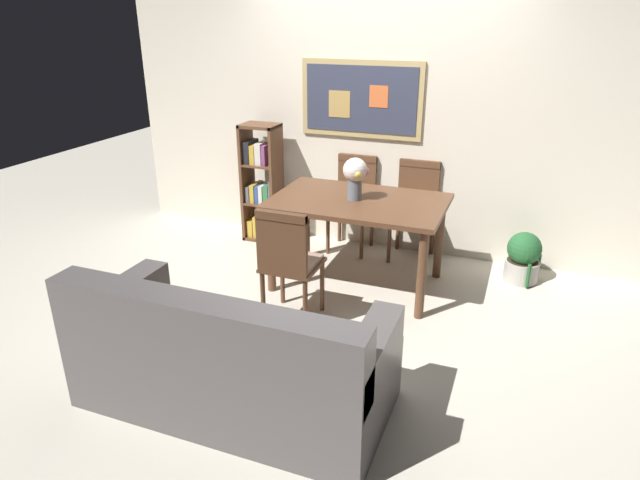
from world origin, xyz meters
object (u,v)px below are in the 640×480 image
object	(u,v)px
leather_couch	(230,361)
flower_vase	(355,175)
bookshelf	(263,189)
potted_ivy	(523,258)
dining_table	(358,211)
dining_chair_far_right	(415,202)
dining_chair_far_left	(354,195)
dining_chair_near_left	(288,257)

from	to	relation	value
leather_couch	flower_vase	size ratio (longest dim) A/B	5.22
bookshelf	potted_ivy	bearing A→B (deg)	-1.66
potted_ivy	bookshelf	bearing A→B (deg)	178.34
dining_table	dining_chair_far_right	distance (m)	0.84
potted_ivy	dining_chair_far_right	bearing A→B (deg)	168.56
leather_couch	bookshelf	bearing A→B (deg)	112.43
dining_table	flower_vase	distance (m)	0.31
potted_ivy	dining_chair_far_left	bearing A→B (deg)	173.17
dining_table	flower_vase	xyz separation A→B (m)	(-0.03, -0.00, 0.31)
dining_table	potted_ivy	world-z (taller)	dining_table
bookshelf	flower_vase	xyz separation A→B (m)	(1.17, -0.64, 0.44)
bookshelf	leather_couch	bearing A→B (deg)	-67.57
dining_chair_far_left	potted_ivy	xyz separation A→B (m)	(1.60, -0.19, -0.32)
dining_chair_far_right	bookshelf	distance (m)	1.53
dining_chair_far_left	dining_chair_near_left	distance (m)	1.55
flower_vase	potted_ivy	bearing A→B (deg)	22.80
dining_chair_far_right	bookshelf	world-z (taller)	bookshelf
dining_table	dining_chair_near_left	world-z (taller)	dining_chair_near_left
dining_table	dining_chair_far_left	xyz separation A→B (m)	(-0.28, 0.76, -0.12)
dining_chair_near_left	flower_vase	size ratio (longest dim) A/B	2.64
dining_chair_near_left	leather_couch	distance (m)	1.04
dining_chair_far_left	flower_vase	bearing A→B (deg)	-71.69
leather_couch	dining_chair_far_left	bearing A→B (deg)	91.97
dining_table	bookshelf	world-z (taller)	bookshelf
dining_chair_far_left	dining_chair_near_left	world-z (taller)	same
dining_chair_far_left	bookshelf	xyz separation A→B (m)	(-0.92, -0.12, -0.01)
bookshelf	dining_chair_near_left	bearing A→B (deg)	-57.18
dining_chair_far_left	leather_couch	size ratio (longest dim) A/B	0.51
dining_chair_far_left	bookshelf	distance (m)	0.93
dining_chair_near_left	potted_ivy	bearing A→B (deg)	40.35
flower_vase	dining_chair_near_left	bearing A→B (deg)	-107.39
dining_chair_far_right	potted_ivy	bearing A→B (deg)	-11.44
dining_chair_far_right	dining_table	bearing A→B (deg)	-112.62
flower_vase	leather_couch	bearing A→B (deg)	-95.20
bookshelf	dining_chair_far_right	bearing A→B (deg)	4.86
dining_chair_far_right	potted_ivy	size ratio (longest dim) A/B	1.85
leather_couch	bookshelf	distance (m)	2.65
dining_table	flower_vase	bearing A→B (deg)	-173.93
dining_table	dining_chair_near_left	bearing A→B (deg)	-109.29
dining_chair_near_left	potted_ivy	size ratio (longest dim) A/B	1.85
flower_vase	dining_table	bearing A→B (deg)	6.07
dining_chair_far_left	leather_couch	xyz separation A→B (m)	(0.09, -2.56, -0.22)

